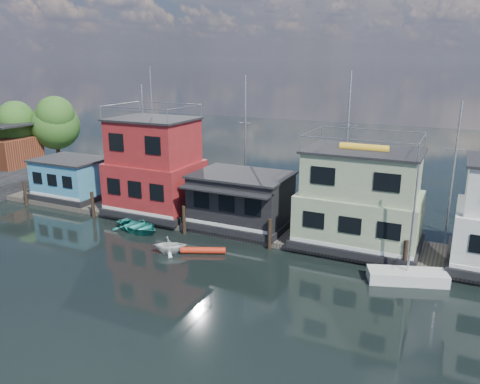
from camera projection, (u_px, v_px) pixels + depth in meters
The scene contains 13 objects.
ground at pixel (157, 298), 26.06m from camera, with size 160.00×160.00×0.00m, color black.
dock at pixel (247, 227), 36.41m from camera, with size 48.00×5.00×0.40m, color #595147.
houseboat_blue at pixel (72, 178), 43.37m from camera, with size 6.40×4.90×3.66m.
houseboat_red at pixel (155, 168), 38.89m from camera, with size 7.40×5.90×11.86m.
houseboat_dark at pixel (241, 200), 36.00m from camera, with size 7.40×6.10×4.06m.
houseboat_green at pixel (360, 200), 31.95m from camera, with size 8.40×5.90×7.03m.
pilings at pixel (227, 227), 33.88m from camera, with size 42.28×0.28×2.20m.
background_masts at pixel (331, 152), 38.17m from camera, with size 36.40×0.16×12.00m.
shore at pixel (10, 146), 51.62m from camera, with size 12.40×15.72×8.24m.
red_kayak at pixel (203, 250), 31.97m from camera, with size 0.45×0.45×3.08m, color red.
day_sailer at pixel (407, 275), 27.82m from camera, with size 4.79×2.92×7.18m.
dinghy_teal at pixel (138, 226), 36.08m from camera, with size 2.91×4.08×0.84m, color #238077.
dinghy_white at pixel (170, 245), 31.94m from camera, with size 1.98×2.30×1.21m, color white.
Camera 1 is at (14.35, -19.14, 12.78)m, focal length 35.00 mm.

